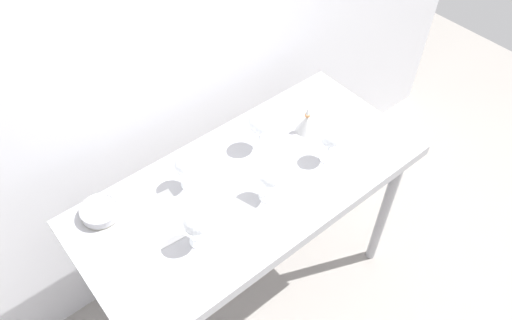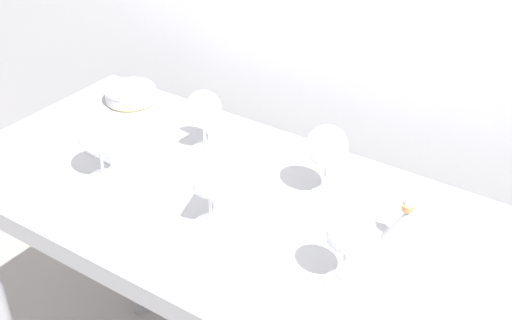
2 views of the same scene
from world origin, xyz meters
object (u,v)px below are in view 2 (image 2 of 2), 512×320
wine_glass_near_center (209,179)px  wine_glass_far_right (327,148)px  tasting_sheet_upper (169,185)px  tasting_sheet_lower (135,141)px  wine_glass_near_right (347,235)px  wine_glass_near_left (98,135)px  wine_glass_far_left (204,110)px  tasting_bowl (130,94)px  decanter_funnel (405,226)px

wine_glass_near_center → wine_glass_far_right: (0.15, 0.23, 0.01)m
wine_glass_near_center → tasting_sheet_upper: wine_glass_near_center is taller
wine_glass_far_right → tasting_sheet_lower: 0.53m
wine_glass_far_right → tasting_sheet_upper: wine_glass_far_right is taller
wine_glass_far_right → tasting_sheet_upper: size_ratio=0.69×
wine_glass_near_right → wine_glass_near_left: (-0.63, 0.01, -0.00)m
wine_glass_near_center → tasting_sheet_lower: 0.42m
wine_glass_near_center → tasting_sheet_upper: bearing=159.9°
wine_glass_near_right → tasting_sheet_upper: (-0.49, 0.07, -0.11)m
wine_glass_near_left → wine_glass_far_left: size_ratio=1.05×
wine_glass_near_left → tasting_bowl: size_ratio=1.14×
tasting_sheet_upper → tasting_bowl: size_ratio=1.75×
wine_glass_near_left → tasting_sheet_lower: size_ratio=0.73×
wine_glass_near_right → tasting_sheet_upper: wine_glass_near_right is taller
tasting_bowl → decanter_funnel: bearing=-9.7°
wine_glass_far_right → wine_glass_near_left: bearing=-154.2°
wine_glass_far_left → tasting_sheet_lower: bearing=-156.5°
wine_glass_near_center → tasting_bowl: (-0.53, 0.32, -0.09)m
wine_glass_near_right → wine_glass_far_left: size_ratio=1.02×
wine_glass_far_right → tasting_bowl: bearing=171.8°
wine_glass_far_right → tasting_sheet_lower: size_ratio=0.78×
tasting_sheet_upper → wine_glass_near_left: bearing=-174.5°
wine_glass_near_right → tasting_bowl: size_ratio=1.10×
wine_glass_near_left → wine_glass_far_right: bearing=25.8°
wine_glass_near_right → wine_glass_far_left: wine_glass_near_right is taller
tasting_sheet_upper → tasting_bowl: bearing=127.3°
tasting_sheet_upper → wine_glass_far_left: bearing=82.9°
wine_glass_near_right → tasting_bowl: wine_glass_near_right is taller
wine_glass_near_center → decanter_funnel: size_ratio=1.27×
wine_glass_near_center → tasting_sheet_lower: size_ratio=0.73×
wine_glass_near_left → decanter_funnel: wine_glass_near_left is taller
tasting_bowl → decanter_funnel: (0.89, -0.15, 0.02)m
wine_glass_near_center → wine_glass_far_left: size_ratio=1.05×
tasting_sheet_upper → tasting_sheet_lower: (-0.20, 0.10, 0.00)m
wine_glass_far_right → tasting_bowl: size_ratio=1.22×
wine_glass_far_right → decanter_funnel: bearing=-14.1°
wine_glass_near_right → wine_glass_near_center: 0.31m
wine_glass_far_left → tasting_sheet_upper: wine_glass_far_left is taller
tasting_sheet_lower → wine_glass_far_right: bearing=11.8°
tasting_sheet_upper → tasting_sheet_lower: 0.22m
wine_glass_near_left → wine_glass_far_right: 0.52m
wine_glass_far_right → tasting_sheet_lower: bearing=-173.3°
wine_glass_near_center → tasting_bowl: bearing=148.7°
wine_glass_near_left → wine_glass_far_right: (0.46, 0.22, 0.01)m
tasting_sheet_lower → decanter_funnel: decanter_funnel is taller
wine_glass_near_right → wine_glass_far_left: bearing=154.9°
wine_glass_far_left → wine_glass_far_right: size_ratio=0.89×
tasting_sheet_lower → wine_glass_near_left: bearing=-67.7°
wine_glass_near_right → wine_glass_near_center: (-0.31, 0.00, 0.00)m
wine_glass_far_right → decanter_funnel: size_ratio=1.36×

